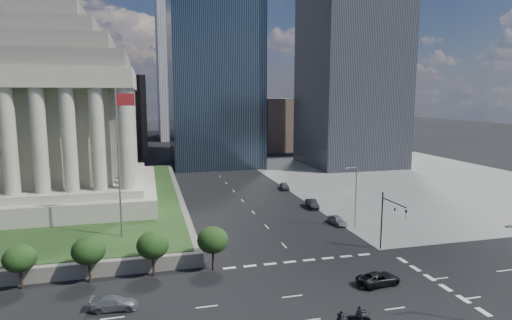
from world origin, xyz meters
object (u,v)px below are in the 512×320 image
object	(u,v)px
war_memorial	(53,93)
motorcycle_lead	(358,315)
parked_sedan_near	(337,220)
pickup_truck	(379,279)
suv_grey	(114,303)
parked_sedan_far	(285,186)
flagpole	(119,155)
motorcycle_trail	(340,320)
street_lamp_north	(355,193)
parked_sedan_mid	(312,204)
traffic_signal_ne	(389,215)

from	to	relation	value
war_memorial	motorcycle_lead	size ratio (longest dim) A/B	16.68
parked_sedan_near	motorcycle_lead	size ratio (longest dim) A/B	1.84
pickup_truck	suv_grey	world-z (taller)	pickup_truck
war_memorial	parked_sedan_far	world-z (taller)	war_memorial
flagpole	motorcycle_lead	xyz separation A→B (m)	(21.94, -25.65, -12.24)
pickup_truck	motorcycle_lead	size ratio (longest dim) A/B	2.14
parked_sedan_near	motorcycle_trail	bearing A→B (deg)	-117.60
war_memorial	parked_sedan_far	distance (m)	50.44
war_memorial	parked_sedan_near	world-z (taller)	war_memorial
suv_grey	flagpole	bearing A→B (deg)	5.33
street_lamp_north	pickup_truck	bearing A→B (deg)	-109.69
street_lamp_north	parked_sedan_near	distance (m)	5.73
parked_sedan_mid	motorcycle_trail	distance (m)	42.76
traffic_signal_ne	war_memorial	bearing A→B (deg)	143.58
traffic_signal_ne	pickup_truck	size ratio (longest dim) A/B	1.60
flagpole	motorcycle_trail	xyz separation A→B (m)	(19.83, -26.26, -12.19)
pickup_truck	parked_sedan_near	world-z (taller)	parked_sedan_near
flagpole	street_lamp_north	distance (m)	35.95
parked_sedan_mid	parked_sedan_far	xyz separation A→B (m)	(0.00, 16.57, -0.02)
pickup_truck	parked_sedan_far	world-z (taller)	parked_sedan_far
pickup_truck	parked_sedan_far	bearing A→B (deg)	-12.75
traffic_signal_ne	parked_sedan_far	xyz separation A→B (m)	(-1.00, 41.18, -4.50)
war_memorial	motorcycle_lead	distance (m)	63.64
parked_sedan_mid	motorcycle_lead	size ratio (longest dim) A/B	2.02
flagpole	pickup_truck	bearing A→B (deg)	-33.58
suv_grey	motorcycle_lead	size ratio (longest dim) A/B	1.97
street_lamp_north	motorcycle_lead	world-z (taller)	street_lamp_north
pickup_truck	suv_grey	size ratio (longest dim) A/B	1.09
traffic_signal_ne	street_lamp_north	bearing A→B (deg)	85.81
parked_sedan_mid	parked_sedan_far	bearing A→B (deg)	96.94
flagpole	parked_sedan_near	world-z (taller)	flagpole
motorcycle_lead	traffic_signal_ne	bearing A→B (deg)	71.01
flagpole	parked_sedan_far	world-z (taller)	flagpole
war_memorial	flagpole	bearing A→B (deg)	-63.11
pickup_truck	motorcycle_lead	bearing A→B (deg)	131.74
pickup_truck	suv_grey	distance (m)	28.22
parked_sedan_near	motorcycle_lead	xyz separation A→B (m)	(-11.39, -28.93, 0.14)
traffic_signal_ne	parked_sedan_mid	distance (m)	25.03
suv_grey	parked_sedan_near	size ratio (longest dim) A/B	1.07
flagpole	parked_sedan_near	distance (m)	35.70
flagpole	parked_sedan_near	size ratio (longest dim) A/B	4.64
parked_sedan_far	motorcycle_lead	size ratio (longest dim) A/B	1.89
suv_grey	motorcycle_trail	bearing A→B (deg)	-108.70
parked_sedan_near	motorcycle_trail	size ratio (longest dim) A/B	1.74
war_memorial	parked_sedan_mid	size ratio (longest dim) A/B	8.28
suv_grey	pickup_truck	bearing A→B (deg)	-87.22
flagpole	suv_grey	xyz separation A→B (m)	(-0.07, -17.30, -12.45)
parked_sedan_mid	parked_sedan_far	size ratio (longest dim) A/B	1.07
motorcycle_trail	traffic_signal_ne	bearing A→B (deg)	27.95
traffic_signal_ne	parked_sedan_mid	world-z (taller)	traffic_signal_ne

